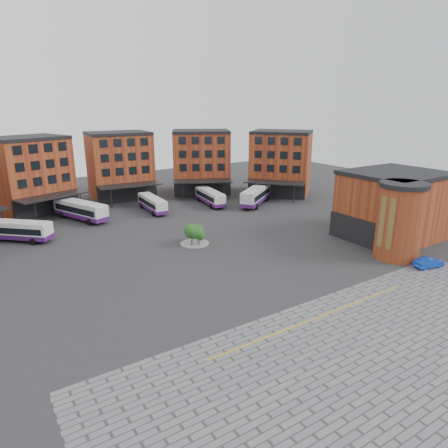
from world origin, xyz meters
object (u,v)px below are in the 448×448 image
bus_d (152,203)px  blue_car (429,262)px  tree_island (195,233)px  bus_f (256,195)px  bus_e (210,197)px  bus_b (16,230)px  bus_c (81,210)px

bus_d → blue_car: size_ratio=2.50×
tree_island → bus_f: size_ratio=0.37×
tree_island → bus_e: bearing=54.2°
tree_island → bus_d: size_ratio=0.42×
bus_d → blue_car: (19.37, -45.90, -0.90)m
bus_b → bus_f: (45.59, -1.42, 0.21)m
bus_e → bus_f: 9.76m
bus_d → bus_f: 21.73m
bus_c → bus_d: size_ratio=1.18×
bus_b → bus_d: 25.38m
tree_island → bus_c: 25.64m
tree_island → bus_e: tree_island is taller
tree_island → bus_b: tree_island is taller
bus_d → blue_car: bearing=-64.8°
blue_car → bus_d: bearing=34.1°
bus_f → bus_d: bearing=-143.4°
blue_car → bus_f: bearing=9.3°
tree_island → bus_f: 27.42m
bus_b → bus_f: 45.61m
tree_island → bus_e: size_ratio=0.40×
bus_b → bus_e: 37.55m
bus_f → bus_b: bearing=-127.7°
bus_e → blue_car: bearing=-73.4°
bus_b → bus_f: bus_f is taller
bus_d → bus_f: size_ratio=0.88×
blue_car → tree_island: bearing=52.8°
bus_e → bus_f: size_ratio=0.93×
bus_b → blue_car: 60.18m
bus_e → blue_car: size_ratio=2.65×
bus_c → bus_f: bus_f is taller
bus_d → bus_f: bus_f is taller
bus_d → bus_b: bearing=-166.1°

